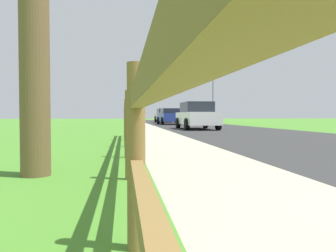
{
  "coord_description": "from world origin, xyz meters",
  "views": [
    {
      "loc": [
        -2.37,
        0.4,
        0.82
      ],
      "look_at": [
        -1.02,
        10.53,
        0.49
      ],
      "focal_mm": 35.82,
      "sensor_mm": 36.0,
      "label": 1
    }
  ],
  "objects": [
    {
      "name": "parked_car_beige",
      "position": [
        2.47,
        39.23,
        0.82
      ],
      "size": [
        2.15,
        5.0,
        1.6
      ],
      "color": "#C6B793",
      "rests_on": "ground"
    },
    {
      "name": "curb_concrete",
      "position": [
        -3.0,
        27.0,
        0.0
      ],
      "size": [
        6.0,
        66.0,
        0.01
      ],
      "primitive_type": "cube",
      "color": "#ABAF8E",
      "rests_on": "ground"
    },
    {
      "name": "ground_plane",
      "position": [
        0.0,
        25.0,
        0.0
      ],
      "size": [
        120.0,
        120.0,
        0.0
      ],
      "primitive_type": "plane",
      "color": "#468329"
    },
    {
      "name": "parked_suv_white",
      "position": [
        1.95,
        19.83,
        0.81
      ],
      "size": [
        2.02,
        4.61,
        1.6
      ],
      "color": "white",
      "rests_on": "ground"
    },
    {
      "name": "grass_verge",
      "position": [
        -4.5,
        27.0,
        0.01
      ],
      "size": [
        5.0,
        66.0,
        0.0
      ],
      "primitive_type": "cube",
      "color": "#468329",
      "rests_on": "ground"
    },
    {
      "name": "parked_car_blue",
      "position": [
        1.91,
        30.69,
        0.73
      ],
      "size": [
        2.16,
        4.99,
        1.44
      ],
      "color": "navy",
      "rests_on": "ground"
    },
    {
      "name": "rail_fence",
      "position": [
        -2.29,
        6.84,
        0.65
      ],
      "size": [
        0.11,
        13.43,
        1.13
      ],
      "color": "brown",
      "rests_on": "ground"
    },
    {
      "name": "road_asphalt",
      "position": [
        3.5,
        27.0,
        0.0
      ],
      "size": [
        7.0,
        66.0,
        0.01
      ],
      "primitive_type": "cube",
      "color": "#2F2F2F",
      "rests_on": "ground"
    },
    {
      "name": "street_lamp",
      "position": [
        6.22,
        31.48,
        4.23
      ],
      "size": [
        1.17,
        0.2,
        7.22
      ],
      "color": "gray",
      "rests_on": "ground"
    }
  ]
}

